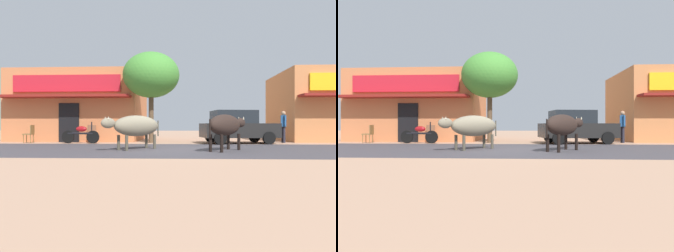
# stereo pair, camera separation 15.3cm
# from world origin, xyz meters

# --- Properties ---
(ground) EXTENTS (80.00, 80.00, 0.00)m
(ground) POSITION_xyz_m (0.00, 0.00, 0.00)
(ground) COLOR tan
(asphalt_road) EXTENTS (72.00, 6.33, 0.00)m
(asphalt_road) POSITION_xyz_m (0.00, 0.00, 0.00)
(asphalt_road) COLOR #433F45
(asphalt_road) RESTS_ON ground
(storefront_left_cafe) EXTENTS (7.32, 6.41, 4.06)m
(storefront_left_cafe) POSITION_xyz_m (-5.91, 7.36, 2.03)
(storefront_left_cafe) COLOR #D07848
(storefront_left_cafe) RESTS_ON ground
(roadside_tree) EXTENTS (2.93, 2.93, 4.68)m
(roadside_tree) POSITION_xyz_m (-1.30, 4.22, 3.49)
(roadside_tree) COLOR brown
(roadside_tree) RESTS_ON ground
(parked_hatchback_car) EXTENTS (3.89, 2.40, 1.64)m
(parked_hatchback_car) POSITION_xyz_m (3.04, 3.93, 0.84)
(parked_hatchback_car) COLOR black
(parked_hatchback_car) RESTS_ON ground
(parked_motorcycle) EXTENTS (1.94, 0.28, 1.07)m
(parked_motorcycle) POSITION_xyz_m (-4.75, 3.51, 0.48)
(parked_motorcycle) COLOR black
(parked_motorcycle) RESTS_ON ground
(cow_near_brown) EXTENTS (2.09, 2.26, 1.27)m
(cow_near_brown) POSITION_xyz_m (-1.40, -0.14, 0.88)
(cow_near_brown) COLOR gray
(cow_near_brown) RESTS_ON ground
(cow_far_dark) EXTENTS (1.83, 2.29, 1.29)m
(cow_far_dark) POSITION_xyz_m (1.88, -0.52, 0.90)
(cow_far_dark) COLOR #2D211C
(cow_far_dark) RESTS_ON ground
(pedestrian_by_shop) EXTENTS (0.36, 0.61, 1.65)m
(pedestrian_by_shop) POSITION_xyz_m (5.57, 4.64, 0.97)
(pedestrian_by_shop) COLOR #262633
(pedestrian_by_shop) RESTS_ON ground
(cafe_chair_near_tree) EXTENTS (0.47, 0.47, 0.92)m
(cafe_chair_near_tree) POSITION_xyz_m (-7.50, 3.78, 0.51)
(cafe_chair_near_tree) COLOR brown
(cafe_chair_near_tree) RESTS_ON ground
(cafe_chair_by_doorway) EXTENTS (0.58, 0.58, 0.92)m
(cafe_chair_by_doorway) POSITION_xyz_m (-4.43, 4.31, 0.51)
(cafe_chair_by_doorway) COLOR brown
(cafe_chair_by_doorway) RESTS_ON ground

